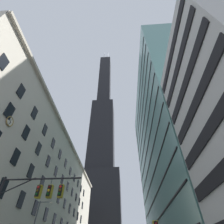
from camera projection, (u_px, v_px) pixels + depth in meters
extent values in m
cube|color=beige|center=(37.00, 194.00, 41.09)|extent=(12.98, 72.63, 27.97)
cube|color=#B2A893|center=(72.00, 147.00, 49.74)|extent=(0.70, 72.63, 0.60)
cube|color=black|center=(2.00, 188.00, 20.45)|extent=(0.14, 1.40, 2.20)
cube|color=black|center=(21.00, 199.00, 24.13)|extent=(0.14, 1.40, 2.20)
cube|color=black|center=(35.00, 208.00, 27.81)|extent=(0.14, 1.40, 2.20)
cube|color=black|center=(46.00, 214.00, 31.49)|extent=(0.14, 1.40, 2.20)
cube|color=black|center=(54.00, 219.00, 35.16)|extent=(0.14, 1.40, 2.20)
cube|color=black|center=(61.00, 224.00, 38.84)|extent=(0.14, 1.40, 2.20)
cube|color=black|center=(16.00, 157.00, 23.29)|extent=(0.14, 1.40, 2.20)
cube|color=black|center=(31.00, 171.00, 26.97)|extent=(0.14, 1.40, 2.20)
cube|color=black|center=(42.00, 182.00, 30.65)|extent=(0.14, 1.40, 2.20)
cube|color=black|center=(51.00, 191.00, 34.32)|extent=(0.14, 1.40, 2.20)
cube|color=black|center=(59.00, 198.00, 38.00)|extent=(0.14, 1.40, 2.20)
cube|color=black|center=(65.00, 204.00, 41.68)|extent=(0.14, 1.40, 2.20)
cube|color=black|center=(70.00, 208.00, 45.36)|extent=(0.14, 1.40, 2.20)
cube|color=black|center=(74.00, 213.00, 49.03)|extent=(0.14, 1.40, 2.20)
cube|color=black|center=(78.00, 216.00, 52.71)|extent=(0.14, 1.40, 2.20)
cube|color=black|center=(81.00, 219.00, 56.39)|extent=(0.14, 1.40, 2.20)
cube|color=black|center=(10.00, 111.00, 22.45)|extent=(0.14, 1.40, 2.20)
cube|color=black|center=(26.00, 133.00, 26.13)|extent=(0.14, 1.40, 2.20)
cube|color=black|center=(38.00, 149.00, 29.81)|extent=(0.14, 1.40, 2.20)
cube|color=black|center=(48.00, 161.00, 33.48)|extent=(0.14, 1.40, 2.20)
cube|color=black|center=(56.00, 171.00, 37.16)|extent=(0.14, 1.40, 2.20)
cube|color=black|center=(62.00, 179.00, 40.84)|extent=(0.14, 1.40, 2.20)
cube|color=black|center=(68.00, 186.00, 44.52)|extent=(0.14, 1.40, 2.20)
cube|color=black|center=(72.00, 192.00, 48.19)|extent=(0.14, 1.40, 2.20)
cube|color=black|center=(76.00, 197.00, 51.87)|extent=(0.14, 1.40, 2.20)
cube|color=black|center=(79.00, 202.00, 55.55)|extent=(0.14, 1.40, 2.20)
cube|color=black|center=(82.00, 205.00, 59.23)|extent=(0.14, 1.40, 2.20)
cube|color=black|center=(3.00, 62.00, 21.61)|extent=(0.14, 1.40, 2.20)
cube|color=black|center=(21.00, 91.00, 25.29)|extent=(0.14, 1.40, 2.20)
cube|color=black|center=(34.00, 113.00, 28.97)|extent=(0.14, 1.40, 2.20)
cube|color=black|center=(45.00, 130.00, 32.64)|extent=(0.14, 1.40, 2.20)
cube|color=black|center=(53.00, 143.00, 36.32)|extent=(0.14, 1.40, 2.20)
cube|color=black|center=(60.00, 154.00, 40.00)|extent=(0.14, 1.40, 2.20)
cube|color=black|center=(66.00, 163.00, 43.68)|extent=(0.14, 1.40, 2.20)
cube|color=black|center=(70.00, 171.00, 47.35)|extent=(0.14, 1.40, 2.20)
cube|color=black|center=(74.00, 178.00, 51.03)|extent=(0.14, 1.40, 2.20)
cube|color=black|center=(78.00, 183.00, 54.71)|extent=(0.14, 1.40, 2.20)
cube|color=black|center=(81.00, 189.00, 58.39)|extent=(0.14, 1.40, 2.20)
cube|color=black|center=(84.00, 193.00, 62.07)|extent=(0.14, 1.40, 2.20)
torus|color=olive|center=(10.00, 121.00, 22.35)|extent=(0.13, 1.44, 1.44)
cylinder|color=silver|center=(10.00, 121.00, 22.35)|extent=(0.05, 1.24, 1.24)
cube|color=black|center=(11.00, 121.00, 22.48)|extent=(0.03, 0.15, 0.37)
cube|color=black|center=(10.00, 123.00, 22.25)|extent=(0.03, 0.24, 0.54)
cube|color=black|center=(98.00, 214.00, 97.92)|extent=(27.07, 27.07, 45.53)
cube|color=black|center=(102.00, 136.00, 135.68)|extent=(18.95, 18.95, 66.23)
cube|color=black|center=(105.00, 81.00, 186.02)|extent=(12.18, 12.18, 82.78)
cylinder|color=silver|center=(104.00, 57.00, 221.46)|extent=(1.20, 1.20, 21.75)
cylinder|color=silver|center=(108.00, 57.00, 221.22)|extent=(1.20, 1.20, 21.75)
cube|color=black|center=(208.00, 131.00, 12.97)|extent=(0.16, 12.27, 1.10)
cube|color=black|center=(195.00, 104.00, 14.99)|extent=(0.16, 12.27, 1.10)
cube|color=black|center=(185.00, 84.00, 17.02)|extent=(0.16, 12.27, 1.10)
cube|color=black|center=(178.00, 68.00, 19.05)|extent=(0.16, 12.27, 1.10)
cube|color=black|center=(171.00, 55.00, 21.07)|extent=(0.16, 12.27, 1.10)
cube|color=slate|center=(174.00, 146.00, 45.73)|extent=(15.41, 46.15, 50.52)
cube|color=black|center=(158.00, 220.00, 34.44)|extent=(0.12, 45.15, 0.24)
cube|color=black|center=(154.00, 199.00, 37.14)|extent=(0.12, 45.15, 0.24)
cube|color=black|center=(152.00, 181.00, 39.84)|extent=(0.12, 45.15, 0.24)
cube|color=black|center=(149.00, 165.00, 42.55)|extent=(0.12, 45.15, 0.24)
cube|color=black|center=(147.00, 151.00, 45.25)|extent=(0.12, 45.15, 0.24)
cube|color=black|center=(145.00, 139.00, 47.95)|extent=(0.12, 45.15, 0.24)
cube|color=black|center=(143.00, 128.00, 50.66)|extent=(0.12, 45.15, 0.24)
cube|color=black|center=(142.00, 118.00, 53.36)|extent=(0.12, 45.15, 0.24)
cube|color=black|center=(140.00, 109.00, 56.06)|extent=(0.12, 45.15, 0.24)
cube|color=black|center=(139.00, 101.00, 58.76)|extent=(0.12, 45.15, 0.24)
cylinder|color=black|center=(43.00, 179.00, 15.01)|extent=(7.14, 0.14, 0.14)
cylinder|color=black|center=(17.00, 186.00, 14.71)|extent=(2.94, 0.10, 1.49)
cylinder|color=black|center=(41.00, 182.00, 14.82)|extent=(0.04, 0.04, 0.60)
cube|color=black|center=(38.00, 191.00, 14.31)|extent=(0.30, 0.30, 0.90)
cube|color=olive|center=(39.00, 192.00, 14.43)|extent=(0.40, 0.40, 1.04)
sphere|color=red|center=(38.00, 187.00, 14.38)|extent=(0.20, 0.20, 0.20)
sphere|color=#4B3A08|center=(37.00, 191.00, 14.19)|extent=(0.20, 0.20, 0.20)
sphere|color=#083D10|center=(36.00, 194.00, 14.00)|extent=(0.20, 0.20, 0.20)
cylinder|color=black|center=(51.00, 182.00, 14.77)|extent=(0.04, 0.04, 0.60)
cube|color=black|center=(49.00, 191.00, 14.26)|extent=(0.30, 0.30, 0.90)
cube|color=olive|center=(50.00, 192.00, 14.39)|extent=(0.40, 0.40, 1.04)
sphere|color=#450808|center=(49.00, 187.00, 14.33)|extent=(0.20, 0.20, 0.20)
sphere|color=yellow|center=(49.00, 190.00, 14.14)|extent=(0.20, 0.20, 0.20)
sphere|color=#083D10|center=(48.00, 194.00, 13.95)|extent=(0.20, 0.20, 0.20)
cylinder|color=black|center=(62.00, 182.00, 14.72)|extent=(0.04, 0.04, 0.60)
cube|color=black|center=(60.00, 191.00, 14.21)|extent=(0.30, 0.30, 0.90)
cube|color=olive|center=(61.00, 191.00, 14.34)|extent=(0.40, 0.40, 1.04)
sphere|color=red|center=(60.00, 187.00, 14.28)|extent=(0.20, 0.20, 0.20)
sphere|color=#4B3A08|center=(60.00, 190.00, 14.10)|extent=(0.20, 0.20, 0.20)
sphere|color=#083D10|center=(59.00, 194.00, 13.91)|extent=(0.20, 0.20, 0.20)
sphere|color=#450808|center=(156.00, 224.00, 12.34)|extent=(0.20, 0.20, 0.20)
cylinder|color=#47474C|center=(46.00, 202.00, 25.24)|extent=(1.79, 0.10, 0.10)
ellipsoid|color=#EFE5C6|center=(51.00, 203.00, 25.13)|extent=(0.56, 0.32, 0.24)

